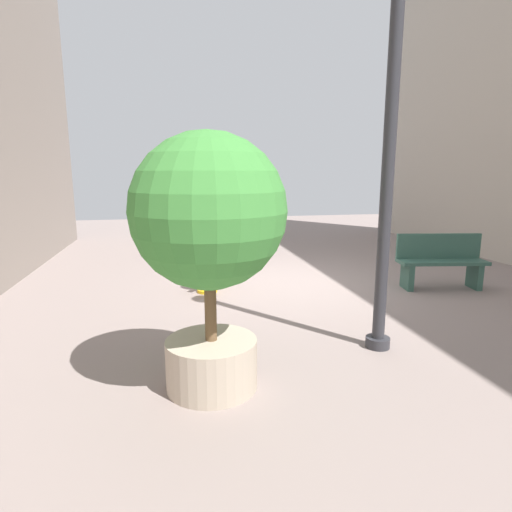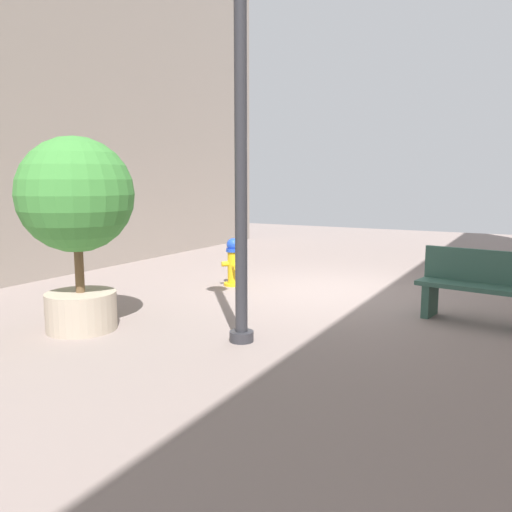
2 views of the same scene
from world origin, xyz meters
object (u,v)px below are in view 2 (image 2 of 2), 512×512
object	(u,v)px
planter_tree	(76,209)
street_lamp	(241,102)
bench_near	(478,286)
fire_hydrant	(233,262)

from	to	relation	value
planter_tree	street_lamp	distance (m)	2.38
planter_tree	street_lamp	size ratio (longest dim) A/B	0.54
planter_tree	bench_near	bearing A→B (deg)	-147.58
bench_near	planter_tree	size ratio (longest dim) A/B	0.65
fire_hydrant	bench_near	distance (m)	4.08
bench_near	planter_tree	xyz separation A→B (m)	(4.29, 2.73, 1.02)
street_lamp	planter_tree	bearing A→B (deg)	15.17
bench_near	street_lamp	xyz separation A→B (m)	(2.30, 2.19, 2.21)
fire_hydrant	street_lamp	bearing A→B (deg)	122.76
planter_tree	street_lamp	xyz separation A→B (m)	(-1.99, -0.54, 1.18)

